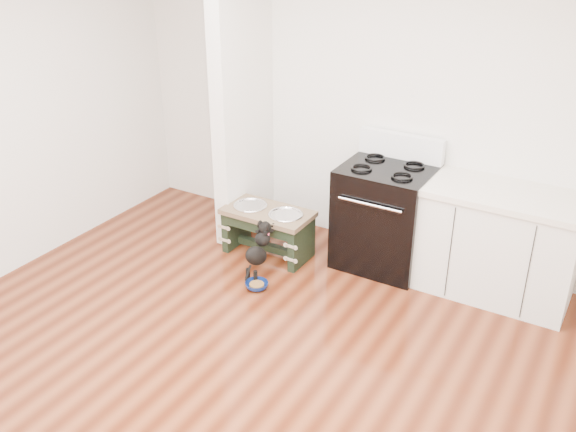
{
  "coord_description": "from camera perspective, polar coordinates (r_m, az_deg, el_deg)",
  "views": [
    {
      "loc": [
        2.07,
        -2.59,
        2.94
      ],
      "look_at": [
        -0.35,
        1.52,
        0.59
      ],
      "focal_mm": 40.0,
      "sensor_mm": 36.0,
      "label": 1
    }
  ],
  "objects": [
    {
      "name": "floor_bowl",
      "position": [
        5.43,
        -2.8,
        -6.18
      ],
      "size": [
        0.25,
        0.25,
        0.06
      ],
      "rotation": [
        0.0,
        0.0,
        0.33
      ],
      "color": "#0B1D53",
      "rests_on": "ground"
    },
    {
      "name": "oven_range",
      "position": [
        5.65,
        8.59,
        0.1
      ],
      "size": [
        0.76,
        0.69,
        1.14
      ],
      "color": "black",
      "rests_on": "ground"
    },
    {
      "name": "cabinet_run",
      "position": [
        5.45,
        18.18,
        -2.38
      ],
      "size": [
        1.24,
        0.64,
        0.91
      ],
      "color": "silver",
      "rests_on": "ground"
    },
    {
      "name": "partition_wall",
      "position": [
        5.92,
        -4.07,
        10.6
      ],
      "size": [
        0.15,
        0.8,
        2.7
      ],
      "primitive_type": "cube",
      "color": "silver",
      "rests_on": "ground"
    },
    {
      "name": "ground",
      "position": [
        4.44,
        -6.29,
        -15.5
      ],
      "size": [
        5.0,
        5.0,
        0.0
      ],
      "primitive_type": "plane",
      "color": "#461A0C",
      "rests_on": "ground"
    },
    {
      "name": "dog_feeder",
      "position": [
        5.81,
        -1.83,
        -0.65
      ],
      "size": [
        0.8,
        0.43,
        0.46
      ],
      "color": "black",
      "rests_on": "ground"
    },
    {
      "name": "room_shell",
      "position": [
        3.57,
        -7.56,
        4.29
      ],
      "size": [
        5.0,
        5.0,
        5.0
      ],
      "color": "silver",
      "rests_on": "ground"
    },
    {
      "name": "puppy",
      "position": [
        5.49,
        -2.62,
        -2.93
      ],
      "size": [
        0.14,
        0.41,
        0.49
      ],
      "color": "black",
      "rests_on": "ground"
    }
  ]
}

